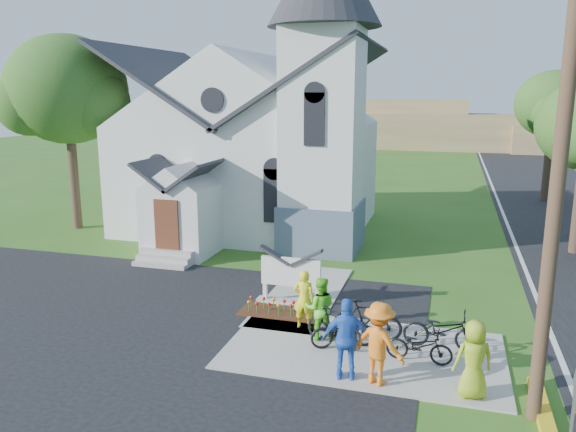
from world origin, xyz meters
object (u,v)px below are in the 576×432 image
(church_sign, at_px, (291,273))
(cyclist_1, at_px, (320,308))
(utility_pole, at_px, (564,154))
(cyclist_3, at_px, (379,343))
(cyclist_0, at_px, (304,299))
(cyclist_2, at_px, (347,339))
(bike_2, at_px, (419,346))
(bike_3, at_px, (367,320))
(cyclist_4, at_px, (474,359))
(bike_1, at_px, (334,327))
(bike_4, at_px, (442,330))
(bike_0, at_px, (344,331))

(church_sign, distance_m, cyclist_1, 2.75)
(utility_pole, distance_m, cyclist_3, 5.51)
(church_sign, height_order, utility_pole, utility_pole)
(cyclist_0, distance_m, cyclist_2, 3.01)
(bike_2, relative_size, bike_3, 0.87)
(cyclist_1, distance_m, cyclist_4, 4.30)
(cyclist_4, bearing_deg, utility_pole, 142.67)
(church_sign, distance_m, cyclist_0, 1.97)
(cyclist_1, distance_m, cyclist_2, 2.22)
(bike_1, height_order, bike_4, bike_4)
(cyclist_1, xyz_separation_m, bike_4, (3.15, 0.25, -0.34))
(cyclist_1, xyz_separation_m, bike_1, (0.46, -0.32, -0.35))
(bike_4, bearing_deg, cyclist_4, -161.73)
(cyclist_0, distance_m, bike_0, 1.64)
(cyclist_1, relative_size, bike_1, 1.01)
(bike_3, bearing_deg, utility_pole, -128.71)
(bike_2, bearing_deg, church_sign, 58.22)
(cyclist_3, bearing_deg, bike_3, -51.72)
(utility_pole, relative_size, bike_3, 5.41)
(cyclist_3, bearing_deg, utility_pole, -164.01)
(bike_4, bearing_deg, church_sign, 67.30)
(cyclist_2, relative_size, cyclist_4, 1.11)
(cyclist_2, distance_m, bike_4, 3.05)
(cyclist_3, height_order, cyclist_4, cyclist_3)
(cyclist_1, bearing_deg, bike_1, 132.14)
(utility_pole, xyz_separation_m, bike_1, (-4.64, 2.07, -4.85))
(church_sign, relative_size, utility_pole, 0.22)
(church_sign, distance_m, cyclist_3, 5.37)
(bike_2, height_order, cyclist_3, cyclist_3)
(church_sign, relative_size, bike_0, 1.28)
(church_sign, relative_size, cyclist_2, 1.13)
(bike_3, relative_size, bike_4, 0.94)
(cyclist_3, height_order, bike_3, cyclist_3)
(bike_3, xyz_separation_m, cyclist_4, (2.60, -2.24, 0.32))
(bike_2, bearing_deg, cyclist_4, -134.01)
(cyclist_1, height_order, cyclist_3, cyclist_3)
(bike_0, distance_m, bike_1, 0.26)
(utility_pole, distance_m, bike_1, 7.02)
(utility_pole, bearing_deg, bike_4, 126.45)
(bike_0, height_order, bike_4, bike_4)
(bike_0, height_order, bike_1, bike_1)
(church_sign, height_order, bike_2, church_sign)
(utility_pole, bearing_deg, cyclist_1, 154.92)
(utility_pole, bearing_deg, cyclist_4, 162.05)
(cyclist_1, bearing_deg, bike_4, 171.48)
(church_sign, bearing_deg, cyclist_1, -57.58)
(cyclist_3, xyz_separation_m, cyclist_4, (2.02, -0.03, -0.09))
(church_sign, height_order, cyclist_4, cyclist_4)
(bike_3, bearing_deg, cyclist_3, -169.73)
(bike_2, bearing_deg, bike_4, -25.91)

